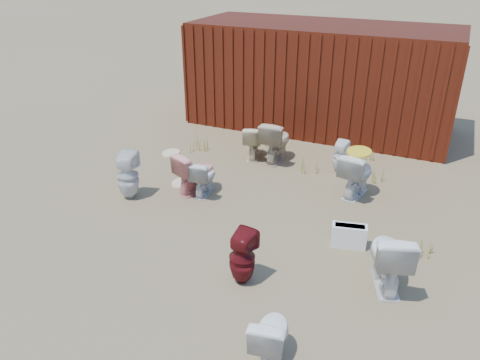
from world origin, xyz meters
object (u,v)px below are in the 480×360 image
at_px(toilet_front_maroon, 242,258).
at_px(toilet_front_e, 388,257).
at_px(shipping_container, 321,77).
at_px(toilet_front_a, 203,177).
at_px(toilet_front_c, 270,336).
at_px(toilet_front_pink, 195,172).
at_px(toilet_back_a, 128,176).
at_px(toilet_back_e, 340,156).
at_px(loose_tank, 349,236).
at_px(toilet_back_beige_left, 253,141).
at_px(toilet_back_yellowlid, 356,174).
at_px(toilet_back_beige_right, 276,141).

bearing_deg(toilet_front_maroon, toilet_front_e, -150.21).
xyz_separation_m(shipping_container, toilet_front_a, (-0.82, -4.35, -0.87)).
bearing_deg(toilet_front_c, toilet_front_pink, -58.80).
bearing_deg(shipping_container, toilet_front_maroon, -82.67).
distance_m(toilet_back_a, toilet_back_e, 4.02).
relative_size(toilet_front_a, loose_tank, 1.30).
xyz_separation_m(toilet_front_pink, toilet_back_e, (2.13, 1.91, -0.07)).
height_order(toilet_front_pink, toilet_back_beige_left, toilet_front_pink).
bearing_deg(toilet_back_yellowlid, toilet_front_a, 34.53).
bearing_deg(toilet_front_pink, toilet_front_e, -176.60).
relative_size(toilet_front_maroon, loose_tank, 1.50).
distance_m(toilet_front_maroon, toilet_back_beige_left, 4.09).
height_order(toilet_back_beige_right, toilet_back_e, toilet_back_beige_right).
relative_size(shipping_container, loose_tank, 12.00).
xyz_separation_m(toilet_back_a, toilet_back_beige_right, (1.76, 2.57, 0.01)).
distance_m(toilet_front_e, toilet_back_beige_right, 4.15).
bearing_deg(toilet_front_a, loose_tank, 161.99).
bearing_deg(toilet_back_beige_right, toilet_front_maroon, 105.07).
xyz_separation_m(toilet_front_maroon, loose_tank, (1.08, 1.39, -0.20)).
xyz_separation_m(toilet_back_yellowlid, toilet_back_e, (-0.49, 0.85, -0.09)).
relative_size(toilet_front_pink, toilet_front_maroon, 1.01).
distance_m(toilet_front_c, loose_tank, 2.48).
bearing_deg(toilet_front_e, toilet_back_e, -86.10).
bearing_deg(shipping_container, toilet_front_a, -100.72).
relative_size(toilet_front_e, toilet_back_beige_left, 1.23).
bearing_deg(shipping_container, toilet_back_beige_left, -105.05).
distance_m(toilet_front_e, loose_tank, 0.96).
bearing_deg(toilet_front_pink, toilet_front_c, 153.78).
relative_size(shipping_container, toilet_back_a, 7.18).
bearing_deg(toilet_back_a, toilet_front_c, 131.91).
xyz_separation_m(toilet_back_beige_right, toilet_back_e, (1.32, 0.02, -0.11)).
height_order(toilet_front_pink, toilet_front_c, toilet_front_pink).
bearing_deg(toilet_back_beige_right, toilet_front_a, 72.03).
bearing_deg(toilet_front_c, toilet_back_e, -93.93).
distance_m(toilet_front_pink, toilet_back_e, 2.86).
bearing_deg(toilet_front_c, toilet_back_beige_right, -79.43).
height_order(shipping_container, toilet_front_pink, shipping_container).
height_order(toilet_front_c, loose_tank, toilet_front_c).
relative_size(toilet_front_pink, toilet_back_beige_left, 1.08).
relative_size(shipping_container, toilet_back_e, 9.53).
xyz_separation_m(toilet_front_e, toilet_back_beige_left, (-3.19, 3.11, -0.08)).
bearing_deg(toilet_front_maroon, toilet_front_a, -42.67).
bearing_deg(toilet_front_pink, toilet_front_maroon, 155.70).
distance_m(toilet_front_c, toilet_back_beige_right, 5.25).
xyz_separation_m(toilet_back_beige_left, toilet_back_yellowlid, (2.30, -0.79, 0.06)).
bearing_deg(toilet_front_a, toilet_back_e, -141.82).
xyz_separation_m(toilet_front_maroon, toilet_front_e, (1.71, 0.70, 0.05)).
bearing_deg(shipping_container, toilet_back_e, -64.84).
distance_m(toilet_front_pink, toilet_back_beige_left, 1.88).
bearing_deg(toilet_back_e, toilet_front_c, 103.02).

